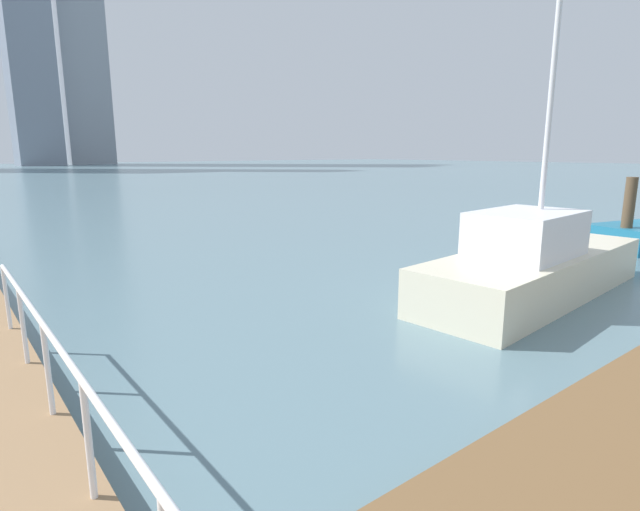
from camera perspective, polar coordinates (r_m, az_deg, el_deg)
name	(u,v)px	position (r m, az deg, el deg)	size (l,w,h in m)	color
ground_plane	(172,301)	(11.52, -16.57, -5.02)	(300.00, 300.00, 0.00)	slate
dock_piling_1	(628,215)	(18.90, 31.73, 3.93)	(0.34, 0.34, 2.44)	brown
moored_boat_2	(533,265)	(12.24, 23.18, -0.98)	(7.41, 2.82, 7.70)	beige
skyline_tower_4	(74,1)	(147.64, -26.25, 24.60)	(11.07, 8.31, 77.52)	#8C939E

